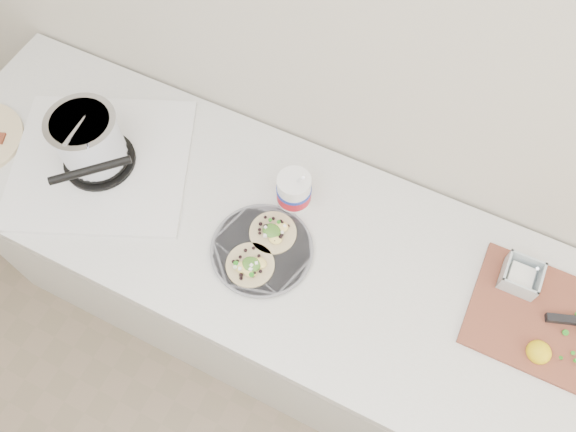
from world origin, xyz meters
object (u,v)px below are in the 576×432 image
at_px(taco_plate, 262,248).
at_px(cutboard, 557,319).
at_px(tub, 295,190).
at_px(stove, 94,148).

height_order(taco_plate, cutboard, cutboard).
xyz_separation_m(taco_plate, tub, (0.01, 0.18, 0.05)).
bearing_deg(cutboard, taco_plate, -169.20).
distance_m(stove, taco_plate, 0.56).
xyz_separation_m(stove, tub, (0.57, 0.14, -0.01)).
relative_size(tub, cutboard, 0.50).
bearing_deg(taco_plate, tub, 86.17).
bearing_deg(tub, cutboard, -1.73).
bearing_deg(taco_plate, stove, 175.76).
xyz_separation_m(stove, taco_plate, (0.56, -0.04, -0.06)).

